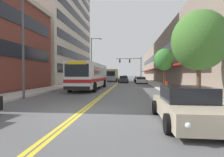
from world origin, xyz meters
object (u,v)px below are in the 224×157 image
car_champagne_parked_right_foreground (187,106)px  car_charcoal_parked_right_far (138,79)px  fire_hydrant (166,86)px  car_beige_parked_left_mid (99,80)px  car_slate_blue_parked_left_far (92,80)px  city_bus (91,75)px  street_tree_right_near (199,41)px  street_lamp_left_far (93,57)px  street_tree_right_mid (164,60)px  car_dark_grey_moving_lead (124,79)px  car_navy_moving_second (125,77)px  traffic_signal_mast (132,64)px  car_white_parked_right_mid (141,80)px  street_lamp_left_near (28,35)px  box_truck (112,75)px

car_champagne_parked_right_foreground → car_charcoal_parked_right_far: 36.26m
fire_hydrant → car_beige_parked_left_mid: bearing=117.9°
car_slate_blue_parked_left_far → city_bus: bearing=-78.9°
street_tree_right_near → car_beige_parked_left_mid: bearing=112.5°
car_beige_parked_left_mid → street_lamp_left_far: (-0.59, -3.35, 4.66)m
car_slate_blue_parked_left_far → street_tree_right_mid: bearing=-34.3°
car_dark_grey_moving_lead → car_beige_parked_left_mid: bearing=174.9°
car_champagne_parked_right_foreground → car_navy_moving_second: bearing=93.9°
street_tree_right_near → car_dark_grey_moving_lead: bearing=102.0°
street_lamp_left_far → street_tree_right_near: bearing=-63.4°
car_dark_grey_moving_lead → traffic_signal_mast: bearing=76.6°
car_white_parked_right_mid → traffic_signal_mast: traffic_signal_mast is taller
car_navy_moving_second → street_lamp_left_near: (-5.54, -50.64, 3.97)m
city_bus → street_lamp_left_far: bearing=100.9°
car_beige_parked_left_mid → car_charcoal_parked_right_far: size_ratio=0.97×
street_lamp_left_far → box_truck: bearing=72.6°
car_dark_grey_moving_lead → street_tree_right_mid: bearing=-68.3°
car_beige_parked_left_mid → car_charcoal_parked_right_far: car_beige_parked_left_mid is taller
street_tree_right_near → street_tree_right_mid: street_tree_right_near is taller
car_slate_blue_parked_left_far → fire_hydrant: bearing=-50.4°
city_bus → box_truck: bearing=89.2°
car_slate_blue_parked_left_far → car_navy_moving_second: size_ratio=1.04×
box_truck → street_tree_right_near: bearing=-75.1°
car_slate_blue_parked_left_far → street_lamp_left_far: 6.02m
car_navy_moving_second → street_tree_right_mid: 40.08m
street_tree_right_near → street_tree_right_mid: (0.15, 11.69, -0.22)m
car_charcoal_parked_right_far → box_truck: box_truck is taller
box_truck → street_lamp_left_far: bearing=-107.4°
street_lamp_left_far → fire_hydrant: (10.97, -16.27, -4.64)m
car_slate_blue_parked_left_far → street_lamp_left_near: 19.05m
street_lamp_left_near → fire_hydrant: street_lamp_left_near is taller
car_white_parked_right_mid → car_dark_grey_moving_lead: (-3.43, 3.02, 0.06)m
traffic_signal_mast → fire_hydrant: bearing=-83.7°
car_champagne_parked_right_foreground → car_charcoal_parked_right_far: (0.02, 36.26, -0.04)m
fire_hydrant → city_bus: bearing=162.1°
street_lamp_left_far → city_bus: bearing=-79.1°
car_charcoal_parked_right_far → car_white_parked_right_mid: bearing=-89.8°
city_bus → car_navy_moving_second: (3.04, 41.75, -1.09)m
car_champagne_parked_right_foreground → traffic_signal_mast: bearing=92.1°
street_lamp_left_near → fire_hydrant: bearing=29.6°
car_white_parked_right_mid → street_tree_right_near: (2.07, -22.86, 3.24)m
car_beige_parked_left_mid → car_dark_grey_moving_lead: (5.43, -0.49, 0.07)m
car_charcoal_parked_right_far → street_lamp_left_far: bearing=-137.4°
car_navy_moving_second → fire_hydrant: 44.77m
car_navy_moving_second → traffic_signal_mast: bearing=-82.3°
city_bus → car_dark_grey_moving_lead: city_bus is taller
city_bus → car_white_parked_right_mid: size_ratio=2.27×
street_lamp_left_near → car_white_parked_right_mid: bearing=67.2°
car_white_parked_right_mid → street_tree_right_near: street_tree_right_near is taller
car_beige_parked_left_mid → car_navy_moving_second: (5.05, 24.83, 0.01)m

